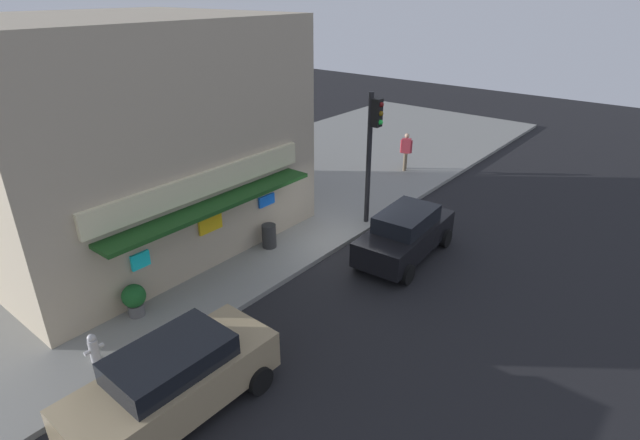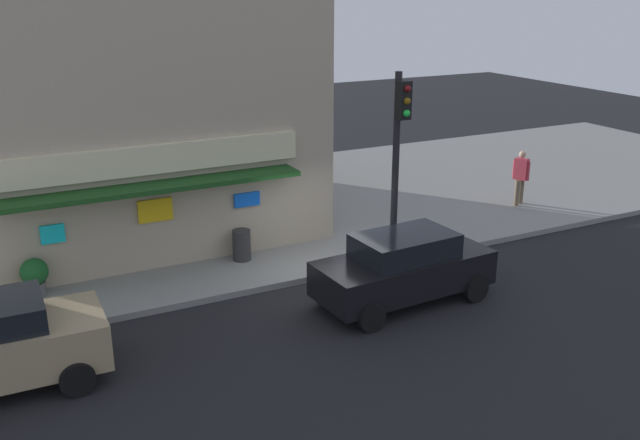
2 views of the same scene
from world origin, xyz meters
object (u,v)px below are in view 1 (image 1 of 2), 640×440
object	(u,v)px
parked_car_tan	(174,381)
trash_can	(269,236)
parked_car_black	(406,234)
pedestrian	(406,150)
potted_plant_by_doorway	(185,255)
potted_plant_by_window	(134,299)
traffic_light	(372,142)
fire_hydrant	(94,348)

from	to	relation	value
parked_car_tan	trash_can	bearing A→B (deg)	28.78
parked_car_tan	parked_car_black	xyz separation A→B (m)	(8.87, -0.28, -0.03)
pedestrian	trash_can	bearing A→B (deg)	-177.55
pedestrian	parked_car_black	world-z (taller)	pedestrian
potted_plant_by_doorway	potted_plant_by_window	bearing A→B (deg)	-158.89
trash_can	potted_plant_by_doorway	bearing A→B (deg)	160.56
traffic_light	trash_can	world-z (taller)	traffic_light
traffic_light	potted_plant_by_window	xyz separation A→B (m)	(-8.78, 1.60, -2.57)
pedestrian	potted_plant_by_doorway	size ratio (longest dim) A/B	1.89
trash_can	parked_car_black	world-z (taller)	parked_car_black
trash_can	potted_plant_by_window	bearing A→B (deg)	179.22
traffic_light	parked_car_black	bearing A→B (deg)	-118.67
pedestrian	potted_plant_by_doorway	bearing A→B (deg)	177.51
traffic_light	pedestrian	world-z (taller)	traffic_light
trash_can	parked_car_black	size ratio (longest dim) A/B	0.19
potted_plant_by_doorway	potted_plant_by_window	world-z (taller)	potted_plant_by_doorway
pedestrian	parked_car_black	xyz separation A→B (m)	(-7.26, -4.18, -0.29)
potted_plant_by_window	parked_car_tan	bearing A→B (deg)	-110.29
traffic_light	parked_car_black	world-z (taller)	traffic_light
fire_hydrant	parked_car_tan	distance (m)	2.74
traffic_light	parked_car_black	distance (m)	3.50
traffic_light	potted_plant_by_doorway	size ratio (longest dim) A/B	5.10
parked_car_tan	parked_car_black	bearing A→B (deg)	-1.79
potted_plant_by_window	trash_can	bearing A→B (deg)	-0.78
traffic_light	trash_can	xyz separation A→B (m)	(-3.75, 1.53, -2.69)
potted_plant_by_window	fire_hydrant	bearing A→B (deg)	-152.35
parked_car_tan	parked_car_black	world-z (taller)	parked_car_tan
fire_hydrant	potted_plant_by_doorway	size ratio (longest dim) A/B	0.80
fire_hydrant	traffic_light	bearing A→B (deg)	-4.06
parked_car_tan	pedestrian	bearing A→B (deg)	13.61
traffic_light	trash_can	distance (m)	4.86
potted_plant_by_window	parked_car_tan	xyz separation A→B (m)	(-1.31, -3.56, 0.21)
trash_can	potted_plant_by_window	world-z (taller)	potted_plant_by_window
traffic_light	fire_hydrant	distance (m)	10.79
potted_plant_by_doorway	parked_car_black	bearing A→B (deg)	-42.01
trash_can	pedestrian	xyz separation A→B (m)	(9.78, 0.42, 0.57)
trash_can	parked_car_black	bearing A→B (deg)	-56.15
trash_can	parked_car_tan	size ratio (longest dim) A/B	0.18
traffic_light	potted_plant_by_doorway	world-z (taller)	traffic_light
traffic_light	fire_hydrant	world-z (taller)	traffic_light
pedestrian	parked_car_black	bearing A→B (deg)	-150.04
fire_hydrant	trash_can	world-z (taller)	trash_can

